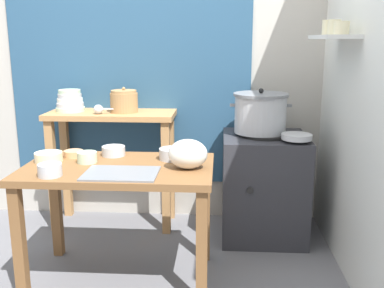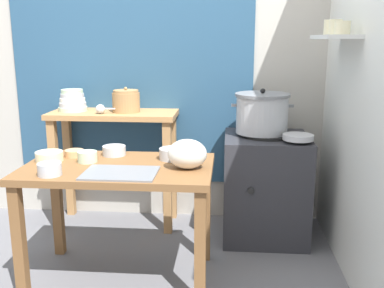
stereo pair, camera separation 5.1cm
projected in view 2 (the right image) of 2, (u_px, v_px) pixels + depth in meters
The scene contains 19 objects.
ground_plane at pixel (126, 277), 2.75m from camera, with size 9.00×9.00×0.00m, color slate.
wall_back at pixel (162, 57), 3.51m from camera, with size 4.40×0.12×2.60m.
wall_right at pixel (367, 64), 2.54m from camera, with size 0.30×3.20×2.60m.
prep_table at pixel (119, 183), 2.62m from camera, with size 1.10×0.66×0.72m.
back_shelf_table at pixel (114, 140), 3.43m from camera, with size 0.96×0.40×0.90m.
stove_block at pixel (265, 186), 3.27m from camera, with size 0.60×0.61×0.78m.
steamer_pot at pixel (262, 113), 3.17m from camera, with size 0.44×0.39×0.32m.
clay_pot at pixel (126, 101), 3.35m from camera, with size 0.21×0.21×0.19m.
bowl_stack_enamel at pixel (73, 101), 3.40m from camera, with size 0.22×0.22×0.17m.
ladle at pixel (102, 109), 3.28m from camera, with size 0.29×0.09×0.07m.
serving_tray at pixel (120, 173), 2.43m from camera, with size 0.40×0.28×0.01m, color slate.
plastic_bag at pixel (187, 154), 2.51m from camera, with size 0.22×0.19×0.17m, color silver.
wide_pan at pixel (298, 137), 2.98m from camera, with size 0.21×0.21×0.04m, color #B7BABF.
prep_bowl_0 at pixel (49, 156), 2.68m from camera, with size 0.16×0.16×0.06m.
prep_bowl_1 at pixel (87, 156), 2.66m from camera, with size 0.12×0.12×0.06m.
prep_bowl_2 at pixel (49, 169), 2.40m from camera, with size 0.13×0.13×0.07m.
prep_bowl_3 at pixel (74, 153), 2.79m from camera, with size 0.12×0.12×0.04m.
prep_bowl_4 at pixel (114, 150), 2.81m from camera, with size 0.15×0.15×0.06m.
prep_bowl_5 at pixel (173, 153), 2.72m from camera, with size 0.17×0.17×0.07m.
Camera 2 is at (0.62, -2.45, 1.43)m, focal length 41.67 mm.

